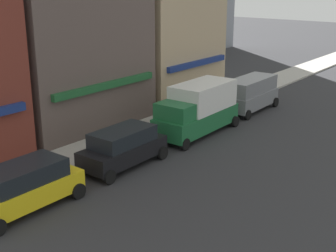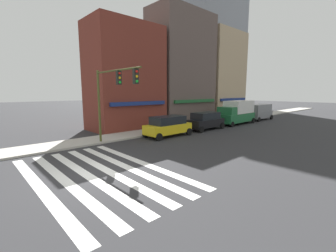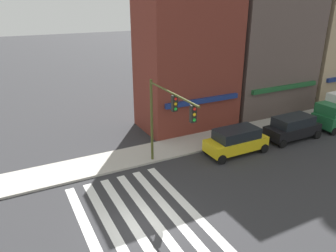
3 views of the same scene
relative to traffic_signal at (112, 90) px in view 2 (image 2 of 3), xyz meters
The scene contains 11 objects.
ground_plane 6.88m from the traffic_signal, 128.51° to the right, with size 200.00×200.00×0.00m, color #2D2D30.
sidewalk_left 6.35m from the traffic_signal, 135.01° to the left, with size 120.00×3.00×0.15m.
crosswalk_stripes 6.88m from the traffic_signal, 128.51° to the right, with size 5.96×10.80×0.01m.
storefront_row 17.35m from the traffic_signal, 25.24° to the left, with size 26.72×5.30×14.92m.
tower_distant 51.92m from the traffic_signal, 29.29° to the left, with size 19.21×11.90×45.22m.
traffic_signal is the anchor object (origin of this frame).
suv_yellow 6.91m from the traffic_signal, ahead, with size 4.70×2.12×1.94m.
suv_black 12.26m from the traffic_signal, ahead, with size 4.72×2.12×1.94m.
box_truck_green 18.52m from the traffic_signal, ahead, with size 6.24×2.42×3.04m.
van_grey 24.98m from the traffic_signal, ahead, with size 5.02×2.22×2.34m.
pedestrian_grey_coat 19.91m from the traffic_signal, ahead, with size 0.32×0.32×1.77m.
Camera 2 is at (-4.93, -10.79, 4.23)m, focal length 24.00 mm.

